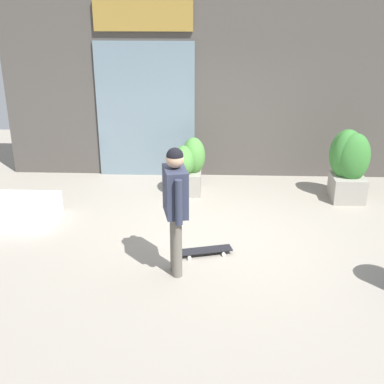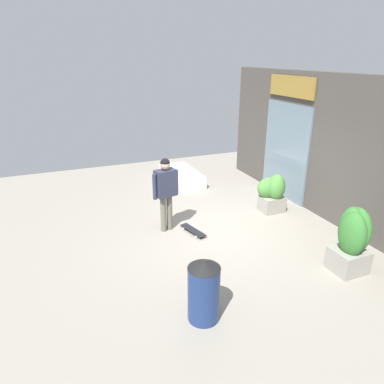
% 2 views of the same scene
% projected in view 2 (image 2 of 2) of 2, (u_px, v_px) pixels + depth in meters
% --- Properties ---
extents(ground_plane, '(12.00, 12.00, 0.00)m').
position_uv_depth(ground_plane, '(215.00, 231.00, 8.01)').
color(ground_plane, gray).
extents(building_facade, '(7.97, 0.31, 3.39)m').
position_uv_depth(building_facade, '(323.00, 147.00, 8.44)').
color(building_facade, '#4C4742').
rests_on(building_facade, ground_plane).
extents(skateboarder, '(0.35, 0.62, 1.69)m').
position_uv_depth(skateboarder, '(166.00, 187.00, 7.69)').
color(skateboarder, '#666056').
rests_on(skateboarder, ground_plane).
extents(skateboard, '(0.78, 0.37, 0.08)m').
position_uv_depth(skateboard, '(193.00, 230.00, 7.90)').
color(skateboard, black).
rests_on(skateboard, ground_plane).
extents(planter_box_left, '(0.65, 0.62, 1.25)m').
position_uv_depth(planter_box_left, '(352.00, 237.00, 6.33)').
color(planter_box_left, gray).
rests_on(planter_box_left, ground_plane).
extents(planter_box_right, '(0.57, 0.68, 1.01)m').
position_uv_depth(planter_box_right, '(272.00, 192.00, 8.83)').
color(planter_box_right, gray).
rests_on(planter_box_right, ground_plane).
extents(trash_bin, '(0.49, 0.49, 1.01)m').
position_uv_depth(trash_bin, '(204.00, 290.00, 5.18)').
color(trash_bin, navy).
rests_on(trash_bin, ground_plane).
extents(snow_ledge, '(1.90, 0.90, 0.35)m').
position_uv_depth(snow_ledge, '(181.00, 176.00, 11.08)').
color(snow_ledge, white).
rests_on(snow_ledge, ground_plane).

